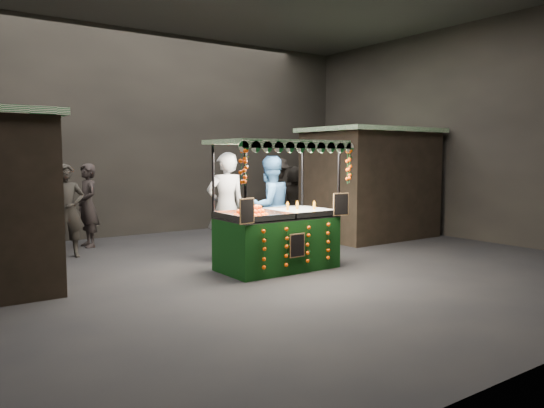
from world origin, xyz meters
TOP-DOWN VIEW (x-y plane):
  - ground at (0.00, 0.00)m, footprint 12.00×12.00m
  - market_hall at (0.00, 0.00)m, footprint 12.10×10.10m
  - neighbour_stall_right at (4.40, 1.50)m, footprint 3.00×2.20m
  - juice_stall at (0.45, -0.21)m, footprint 2.29×1.34m
  - vendor_grey at (0.06, 0.90)m, footprint 0.79×0.58m
  - vendor_blue at (0.96, 0.80)m, footprint 0.97×0.77m
  - shopper_0 at (-2.25, 2.97)m, footprint 0.69×0.49m
  - shopper_1 at (4.06, 2.16)m, footprint 1.16×1.07m
  - shopper_2 at (-2.72, 3.94)m, footprint 1.01×0.56m
  - shopper_3 at (2.74, 3.02)m, footprint 1.38×1.37m
  - shopper_4 at (-2.49, 3.80)m, footprint 0.96×0.81m
  - shopper_5 at (3.48, 3.24)m, footprint 1.46×1.47m
  - shopper_6 at (-1.60, 3.94)m, footprint 0.48×0.68m

SIDE VIEW (x-z plane):
  - ground at x=0.00m, z-range 0.00..0.00m
  - juice_stall at x=0.45m, z-range -0.42..1.79m
  - shopper_2 at x=-2.72m, z-range 0.00..1.63m
  - shopper_4 at x=-2.49m, z-range 0.00..1.67m
  - shopper_5 at x=3.48m, z-range 0.00..1.69m
  - shopper_6 at x=-1.60m, z-range 0.00..1.79m
  - shopper_0 at x=-2.25m, z-range 0.00..1.80m
  - shopper_3 at x=2.74m, z-range 0.00..1.92m
  - shopper_1 at x=4.06m, z-range 0.00..1.93m
  - vendor_blue at x=0.96m, z-range 0.00..1.95m
  - vendor_grey at x=0.06m, z-range 0.00..2.02m
  - neighbour_stall_right at x=4.40m, z-range 0.01..2.61m
  - market_hall at x=0.00m, z-range 0.86..5.91m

